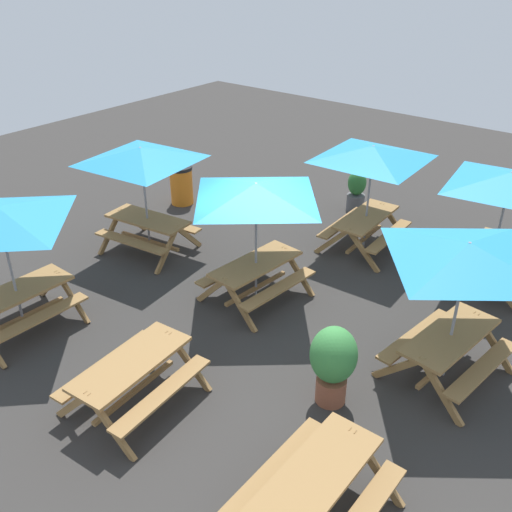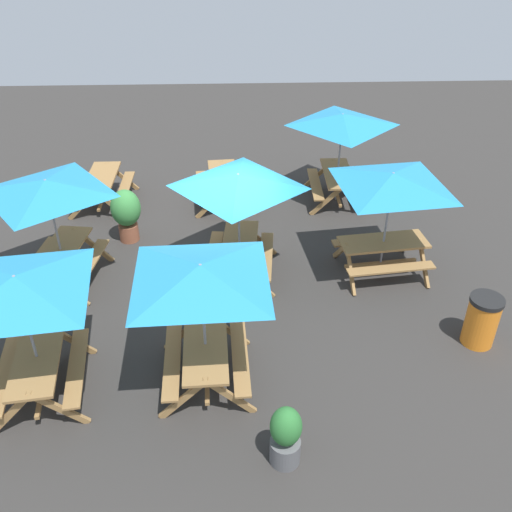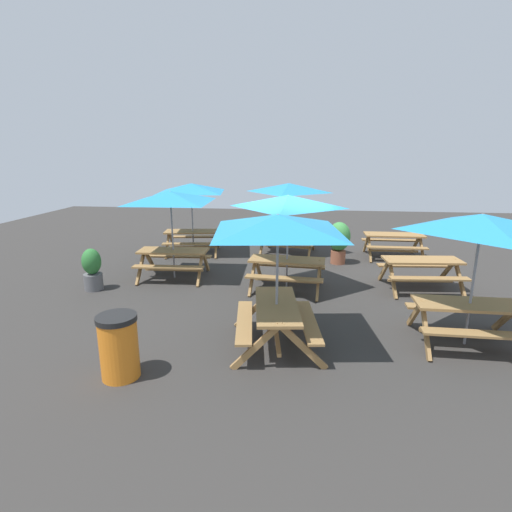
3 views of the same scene
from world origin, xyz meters
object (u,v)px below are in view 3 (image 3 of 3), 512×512
object	(u,v)px
picnic_table_4	(480,233)
potted_plant_1	(339,240)
picnic_table_5	(171,203)
trash_bin_orange	(119,346)
picnic_table_3	(289,193)
picnic_table_6	(394,240)
picnic_table_1	(288,208)
potted_plant_0	(92,269)
picnic_table_7	(278,233)
picnic_table_2	(421,267)
picnic_table_0	(191,193)

from	to	relation	value
picnic_table_4	potted_plant_1	xyz separation A→B (m)	(-1.78, 5.06, -1.26)
picnic_table_5	trash_bin_orange	distance (m)	5.09
picnic_table_3	picnic_table_6	size ratio (longest dim) A/B	1.30
picnic_table_1	potted_plant_0	size ratio (longest dim) A/B	2.27
picnic_table_3	trash_bin_orange	distance (m)	8.26
picnic_table_1	picnic_table_7	xyz separation A→B (m)	(-0.06, -2.96, 0.00)
picnic_table_5	picnic_table_2	bearing A→B (deg)	-4.42
picnic_table_0	potted_plant_0	size ratio (longest dim) A/B	2.72
picnic_table_2	picnic_table_3	xyz separation A→B (m)	(-3.35, 3.24, 1.43)
picnic_table_4	picnic_table_2	bearing A→B (deg)	90.78
picnic_table_4	picnic_table_6	world-z (taller)	picnic_table_4
potted_plant_1	picnic_table_7	bearing A→B (deg)	-105.36
picnic_table_0	picnic_table_6	bearing A→B (deg)	-5.78
picnic_table_3	potted_plant_1	distance (m)	2.27
picnic_table_4	picnic_table_7	distance (m)	3.31
potted_plant_0	picnic_table_4	bearing A→B (deg)	-13.98
picnic_table_1	picnic_table_2	distance (m)	3.56
picnic_table_0	picnic_table_7	distance (m)	6.92
picnic_table_4	trash_bin_orange	world-z (taller)	picnic_table_4
picnic_table_7	potted_plant_0	world-z (taller)	picnic_table_7
picnic_table_0	trash_bin_orange	distance (m)	7.63
picnic_table_4	potted_plant_0	bearing A→B (deg)	167.13
picnic_table_6	trash_bin_orange	size ratio (longest dim) A/B	1.84
trash_bin_orange	potted_plant_0	world-z (taller)	potted_plant_0
picnic_table_3	potted_plant_1	world-z (taller)	picnic_table_3
picnic_table_6	potted_plant_1	world-z (taller)	potted_plant_1
trash_bin_orange	picnic_table_0	bearing A→B (deg)	96.89
picnic_table_3	picnic_table_6	bearing A→B (deg)	4.44
picnic_table_5	picnic_table_6	world-z (taller)	picnic_table_5
picnic_table_0	picnic_table_2	xyz separation A→B (m)	(6.44, -2.85, -1.43)
picnic_table_5	potted_plant_0	world-z (taller)	picnic_table_5
picnic_table_4	potted_plant_1	distance (m)	5.51
picnic_table_7	potted_plant_1	world-z (taller)	picnic_table_7
picnic_table_2	picnic_table_7	bearing A→B (deg)	-139.37
picnic_table_3	picnic_table_7	bearing A→B (deg)	-81.96
picnic_table_2	picnic_table_4	world-z (taller)	picnic_table_4
picnic_table_1	picnic_table_4	xyz separation A→B (m)	(3.22, -2.54, 0.00)
picnic_table_7	potted_plant_1	size ratio (longest dim) A/B	2.23
picnic_table_0	potted_plant_1	xyz separation A→B (m)	(4.65, -0.68, -1.26)
picnic_table_2	trash_bin_orange	world-z (taller)	trash_bin_orange
picnic_table_2	picnic_table_5	bearing A→B (deg)	173.37
picnic_table_0	picnic_table_1	bearing A→B (deg)	-52.63
picnic_table_5	picnic_table_6	distance (m)	7.01
picnic_table_5	picnic_table_7	bearing A→B (deg)	-52.54
picnic_table_2	potted_plant_1	distance (m)	2.82
picnic_table_5	potted_plant_1	bearing A→B (deg)	21.12
picnic_table_6	trash_bin_orange	world-z (taller)	trash_bin_orange
picnic_table_0	picnic_table_7	bearing A→B (deg)	-70.62
picnic_table_2	picnic_table_0	bearing A→B (deg)	151.62
picnic_table_5	picnic_table_7	world-z (taller)	same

